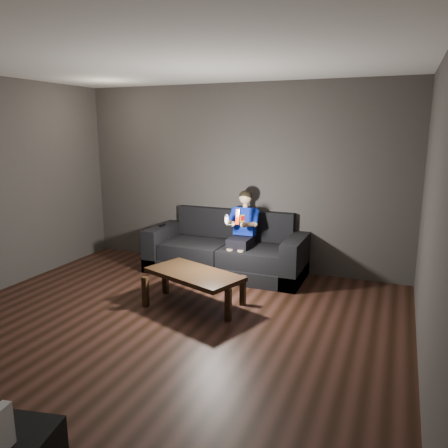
% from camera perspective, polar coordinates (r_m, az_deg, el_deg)
% --- Properties ---
extents(floor, '(5.00, 5.00, 0.00)m').
position_cam_1_polar(floor, '(4.67, -9.18, -13.93)').
color(floor, black).
rests_on(floor, ground).
extents(back_wall, '(5.00, 0.04, 2.70)m').
position_cam_1_polar(back_wall, '(6.49, 1.95, 6.09)').
color(back_wall, '#3B3833').
rests_on(back_wall, ground).
extents(right_wall, '(0.04, 5.00, 2.70)m').
position_cam_1_polar(right_wall, '(3.63, 25.97, -0.12)').
color(right_wall, '#3B3833').
rests_on(right_wall, ground).
extents(ceiling, '(5.00, 5.00, 0.02)m').
position_cam_1_polar(ceiling, '(4.25, -10.51, 20.88)').
color(ceiling, silver).
rests_on(ceiling, back_wall).
extents(sofa, '(2.27, 0.98, 0.88)m').
position_cam_1_polar(sofa, '(6.38, 0.42, -3.77)').
color(sofa, black).
rests_on(sofa, floor).
extents(child, '(0.44, 0.54, 1.09)m').
position_cam_1_polar(child, '(6.12, 2.45, -0.21)').
color(child, black).
rests_on(child, sofa).
extents(wii_remote_red, '(0.05, 0.08, 0.20)m').
position_cam_1_polar(wii_remote_red, '(5.66, 1.82, 0.95)').
color(wii_remote_red, red).
rests_on(wii_remote_red, child).
extents(nunchuk_white, '(0.08, 0.10, 0.14)m').
position_cam_1_polar(nunchuk_white, '(5.73, 0.36, 0.62)').
color(nunchuk_white, silver).
rests_on(nunchuk_white, child).
extents(wii_remote_black, '(0.05, 0.15, 0.03)m').
position_cam_1_polar(wii_remote_black, '(6.66, -8.06, -0.12)').
color(wii_remote_black, black).
rests_on(wii_remote_black, sofa).
extents(coffee_table, '(1.28, 0.93, 0.42)m').
position_cam_1_polar(coffee_table, '(5.15, -3.93, -6.88)').
color(coffee_table, black).
rests_on(coffee_table, floor).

